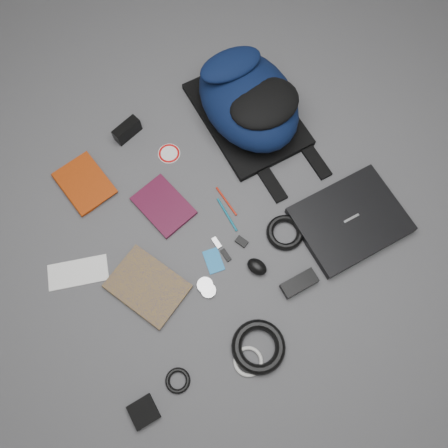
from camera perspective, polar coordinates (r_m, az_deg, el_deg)
ground at (r=1.62m, az=0.00°, el=-0.24°), size 4.00×4.00×0.00m
backpack at (r=1.74m, az=3.19°, el=15.91°), size 0.42×0.57×0.22m
laptop at (r=1.67m, az=16.14°, el=0.50°), size 0.41×0.33×0.04m
textbook_red at (r=1.75m, az=-19.91°, el=3.47°), size 0.18×0.23×0.02m
comic_book at (r=1.57m, az=-12.14°, el=-10.71°), size 0.27×0.31×0.02m
envelope at (r=1.65m, az=-18.52°, el=-6.02°), size 0.23×0.17×0.00m
dvd_case at (r=1.65m, az=-7.91°, el=2.37°), size 0.18×0.23×0.02m
compact_camera at (r=1.80m, az=-12.54°, el=11.86°), size 0.12×0.06×0.06m
sticker_disc at (r=1.75m, az=-7.18°, el=9.12°), size 0.10×0.10×0.00m
pen_teal at (r=1.63m, az=0.41°, el=1.24°), size 0.02×0.15×0.01m
pen_red at (r=1.65m, az=0.31°, el=3.00°), size 0.01×0.14×0.01m
id_badge at (r=1.58m, az=-1.36°, el=-4.81°), size 0.08×0.10×0.00m
usb_black at (r=1.58m, az=0.24°, el=-4.08°), size 0.02×0.05×0.01m
usb_silver at (r=1.59m, az=-0.98°, el=-2.47°), size 0.02×0.05×0.01m
key_fob at (r=1.59m, az=2.30°, el=-2.31°), size 0.04×0.05×0.01m
mouse at (r=1.56m, az=4.32°, el=-5.59°), size 0.08×0.09×0.04m
headphone_left at (r=1.55m, az=-2.05°, el=-8.70°), size 0.06×0.06×0.01m
headphone_right at (r=1.55m, az=-2.50°, el=-7.98°), size 0.06×0.06×0.01m
cable_coil at (r=1.61m, az=7.97°, el=-1.11°), size 0.18×0.18×0.03m
power_brick at (r=1.57m, az=9.78°, el=-7.65°), size 0.13×0.07×0.03m
power_cord_coil at (r=1.52m, az=4.52°, el=-15.69°), size 0.21×0.21×0.04m
pouch at (r=1.54m, az=-10.46°, el=-22.99°), size 0.09×0.09×0.02m
earbud_coil at (r=1.53m, az=-6.06°, el=-19.67°), size 0.08×0.08×0.02m
white_cable_coil at (r=1.53m, az=3.18°, el=-17.48°), size 0.12×0.12×0.01m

